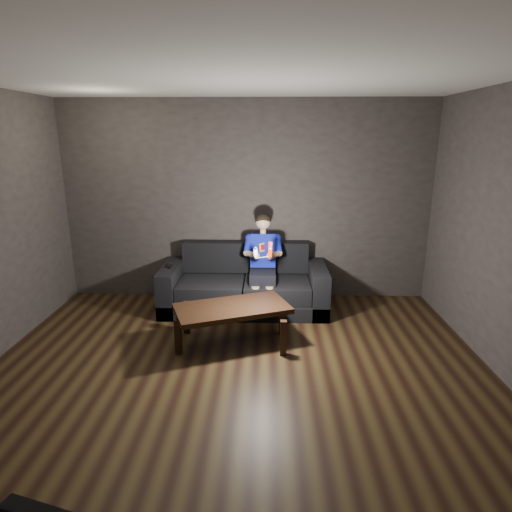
{
  "coord_description": "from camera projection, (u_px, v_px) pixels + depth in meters",
  "views": [
    {
      "loc": [
        0.28,
        -3.31,
        2.22
      ],
      "look_at": [
        0.15,
        1.55,
        0.85
      ],
      "focal_mm": 30.0,
      "sensor_mm": 36.0,
      "label": 1
    }
  ],
  "objects": [
    {
      "name": "floor",
      "position": [
        235.0,
        395.0,
        3.79
      ],
      "size": [
        5.0,
        5.0,
        0.0
      ],
      "primitive_type": "plane",
      "color": "black",
      "rests_on": "ground"
    },
    {
      "name": "back_wall",
      "position": [
        247.0,
        202.0,
        5.83
      ],
      "size": [
        5.0,
        0.04,
        2.7
      ],
      "primitive_type": "cube",
      "color": "#352E2D",
      "rests_on": "ground"
    },
    {
      "name": "ceiling",
      "position": [
        229.0,
        66.0,
        3.06
      ],
      "size": [
        5.0,
        5.0,
        0.02
      ],
      "primitive_type": "cube",
      "color": "silver",
      "rests_on": "back_wall"
    },
    {
      "name": "sofa",
      "position": [
        244.0,
        288.0,
        5.66
      ],
      "size": [
        2.14,
        0.92,
        0.83
      ],
      "color": "black",
      "rests_on": "floor"
    },
    {
      "name": "child",
      "position": [
        263.0,
        256.0,
        5.48
      ],
      "size": [
        0.49,
        0.6,
        1.2
      ],
      "color": "black",
      "rests_on": "sofa"
    },
    {
      "name": "wii_remote_red",
      "position": [
        270.0,
        249.0,
        4.98
      ],
      "size": [
        0.05,
        0.07,
        0.18
      ],
      "color": "#C52200",
      "rests_on": "child"
    },
    {
      "name": "nunchuk_white",
      "position": [
        256.0,
        252.0,
        5.0
      ],
      "size": [
        0.06,
        0.09,
        0.14
      ],
      "color": "white",
      "rests_on": "child"
    },
    {
      "name": "wii_remote_black",
      "position": [
        170.0,
        266.0,
        5.52
      ],
      "size": [
        0.04,
        0.14,
        0.03
      ],
      "color": "black",
      "rests_on": "sofa"
    },
    {
      "name": "coffee_table",
      "position": [
        232.0,
        311.0,
        4.65
      ],
      "size": [
        1.35,
        1.0,
        0.44
      ],
      "color": "black",
      "rests_on": "floor"
    }
  ]
}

